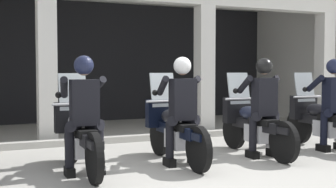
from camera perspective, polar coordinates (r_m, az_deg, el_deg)
The scene contains 11 objects.
ground_plane at distance 9.45m, azimuth -6.04°, elevation -5.45°, with size 80.00×80.00×0.00m, color #A8A59E.
station_building at distance 11.27m, azimuth -8.00°, elevation 6.87°, with size 11.29×3.96×3.40m.
kerb_strip at distance 8.94m, azimuth -3.59°, elevation -5.54°, with size 10.79×0.24×0.12m, color #B7B5AD.
motorcycle_left at distance 6.37m, azimuth -11.09°, elevation -5.07°, with size 0.62×2.04×1.35m.
police_officer_left at distance 6.05m, azimuth -10.57°, elevation -1.32°, with size 0.63×0.61×1.58m.
motorcycle_center at distance 6.87m, azimuth 0.75°, elevation -4.43°, with size 0.62×2.04×1.35m.
police_officer_center at distance 6.57m, azimuth 1.76°, elevation -0.93°, with size 0.63×0.61×1.58m.
motorcycle_right at distance 7.60m, azimuth 10.66°, elevation -3.76°, with size 0.62×2.04×1.35m.
police_officer_right at distance 7.33m, azimuth 11.93°, elevation -0.58°, with size 0.63×0.61×1.58m.
motorcycle_far_right at distance 8.51m, azimuth 18.72°, elevation -3.15°, with size 0.62×2.04×1.35m.
police_officer_far_right at distance 8.26m, azimuth 20.09°, elevation -0.30°, with size 0.63×0.61×1.58m.
Camera 1 is at (-2.79, -5.92, 1.39)m, focal length 48.29 mm.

